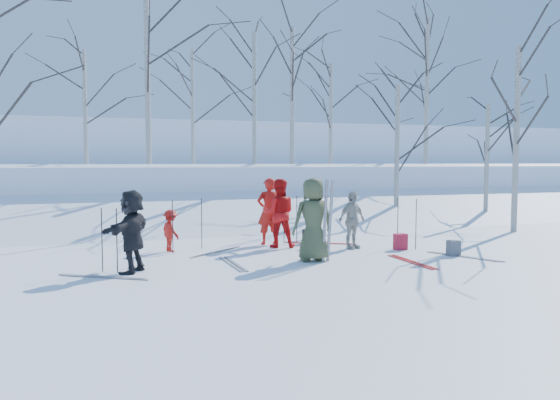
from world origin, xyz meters
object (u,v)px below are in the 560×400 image
object	(u,v)px
skier_olive_center	(313,220)
backpack_grey	(453,248)
skier_cream_east	(352,220)
skier_grey_west	(132,231)
backpack_dark	(309,236)
skier_red_seated	(171,231)
skier_redor_behind	(279,213)
dog	(318,239)
backpack_red	(400,242)
skier_red_north	(269,211)

from	to	relation	value
skier_olive_center	backpack_grey	distance (m)	3.64
skier_cream_east	skier_grey_west	xyz separation A→B (m)	(-5.71, -1.39, 0.10)
skier_grey_west	backpack_dark	xyz separation A→B (m)	(4.97, 2.58, -0.66)
skier_grey_west	backpack_grey	world-z (taller)	skier_grey_west
skier_red_seated	skier_cream_east	size ratio (longest dim) A/B	0.71
skier_redor_behind	skier_grey_west	bearing A→B (deg)	46.56
skier_red_seated	backpack_dark	bearing A→B (deg)	-109.27
skier_olive_center	dog	size ratio (longest dim) A/B	3.07
skier_olive_center	skier_red_seated	xyz separation A→B (m)	(-2.96, 2.42, -0.43)
dog	skier_grey_west	bearing A→B (deg)	-12.88
skier_grey_west	skier_olive_center	bearing A→B (deg)	121.63
backpack_grey	backpack_dark	world-z (taller)	backpack_dark
skier_olive_center	backpack_red	world-z (taller)	skier_olive_center
skier_cream_east	skier_red_north	bearing A→B (deg)	122.90
backpack_red	backpack_grey	bearing A→B (deg)	-58.73
skier_olive_center	backpack_grey	xyz separation A→B (m)	(3.54, -0.43, -0.78)
skier_olive_center	skier_red_north	bearing A→B (deg)	-83.76
skier_redor_behind	dog	xyz separation A→B (m)	(0.90, -0.61, -0.66)
skier_red_north	backpack_red	world-z (taller)	skier_red_north
backpack_dark	skier_red_north	bearing A→B (deg)	167.74
skier_red_north	skier_cream_east	size ratio (longest dim) A/B	1.21
skier_red_north	backpack_red	xyz separation A→B (m)	(2.99, -2.00, -0.72)
skier_cream_east	backpack_grey	xyz separation A→B (m)	(1.88, -1.80, -0.57)
skier_red_north	dog	xyz separation A→B (m)	(1.00, -1.20, -0.66)
backpack_grey	backpack_dark	xyz separation A→B (m)	(-2.62, 2.99, 0.01)
skier_red_north	skier_red_seated	xyz separation A→B (m)	(-2.75, -0.39, -0.39)
skier_grey_west	skier_redor_behind	bearing A→B (deg)	150.85
skier_cream_east	dog	distance (m)	1.02
skier_red_seated	dog	bearing A→B (deg)	-123.66
skier_red_north	skier_grey_west	xyz separation A→B (m)	(-3.85, -2.82, -0.06)
skier_red_north	dog	distance (m)	1.70
skier_red_seated	dog	distance (m)	3.85
skier_olive_center	backpack_red	bearing A→B (deg)	-161.85
skier_red_seated	skier_redor_behind	bearing A→B (deg)	-115.46
dog	backpack_red	bearing A→B (deg)	126.87
dog	backpack_dark	bearing A→B (deg)	-128.39
skier_cream_east	backpack_red	size ratio (longest dim) A/B	3.63
skier_redor_behind	skier_red_north	bearing A→B (deg)	-62.85
skier_cream_east	skier_grey_west	world-z (taller)	skier_grey_west
skier_red_north	skier_cream_east	distance (m)	2.36
skier_red_north	dog	world-z (taller)	skier_red_north
skier_redor_behind	dog	bearing A→B (deg)	162.76
backpack_grey	backpack_dark	size ratio (longest dim) A/B	0.95
skier_olive_center	skier_red_seated	distance (m)	3.85
skier_olive_center	skier_red_seated	bearing A→B (deg)	-37.18
dog	backpack_dark	size ratio (longest dim) A/B	1.58
backpack_red	skier_olive_center	bearing A→B (deg)	-163.90
backpack_red	backpack_dark	size ratio (longest dim) A/B	1.05
skier_red_north	backpack_grey	xyz separation A→B (m)	(3.74, -3.23, -0.74)
skier_red_seated	skier_grey_west	bearing A→B (deg)	134.39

